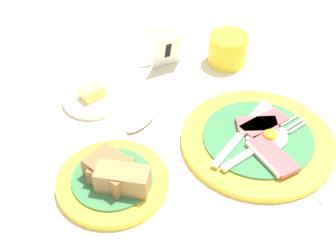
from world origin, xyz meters
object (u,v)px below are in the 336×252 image
Objects in this scene: sugar_cup at (228,48)px; butter_dish at (93,98)px; bread_plate at (114,178)px; breakfast_plate at (258,140)px; teaspoon_near_cup at (261,90)px; number_card at (165,49)px; teaspoon_by_saucer at (151,114)px.

sugar_cup reaches higher than butter_dish.
bread_plate is at bearing -100.64° from butter_dish.
breakfast_plate is 1.48× the size of bread_plate.
breakfast_plate is at bearing 35.60° from teaspoon_near_cup.
teaspoon_near_cup is at bearing 53.57° from breakfast_plate.
number_card is at bearing 50.34° from bread_plate.
bread_plate is at bearing 175.14° from breakfast_plate.
sugar_cup is at bearing -0.25° from butter_dish.
sugar_cup is 0.43× the size of teaspoon_by_saucer.
breakfast_plate is at bearing -81.12° from number_card.
butter_dish is (-0.21, 0.23, -0.00)m from breakfast_plate.
teaspoon_near_cup is at bearing -52.40° from number_card.
butter_dish is 0.61× the size of teaspoon_by_saucer.
number_card reaches higher than teaspoon_by_saucer.
breakfast_plate is 0.14m from teaspoon_near_cup.
sugar_cup is at bearing 32.14° from bread_plate.
breakfast_plate is 0.24m from sugar_cup.
number_card is at bearing 157.76° from sugar_cup.
breakfast_plate is at bearing -108.96° from sugar_cup.
teaspoon_by_saucer is (-0.21, -0.08, -0.03)m from sugar_cup.
teaspoon_near_cup is (0.33, 0.09, -0.01)m from bread_plate.
teaspoon_by_saucer is at bearing -46.68° from butter_dish.
bread_plate is at bearing 19.89° from teaspoon_by_saucer.
sugar_cup reaches higher than teaspoon_near_cup.
butter_dish is at bearing 179.75° from sugar_cup.
bread_plate is at bearing -2.67° from teaspoon_near_cup.
breakfast_plate is at bearing -47.29° from butter_dish.
breakfast_plate reaches higher than teaspoon_near_cup.
sugar_cup is 0.29m from butter_dish.
teaspoon_near_cup is at bearing 145.62° from teaspoon_by_saucer.
number_card reaches higher than breakfast_plate.
teaspoon_by_saucer is at bearing -124.15° from number_card.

